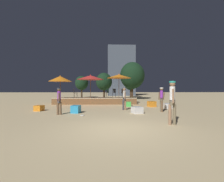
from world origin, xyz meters
name	(u,v)px	position (x,y,z in m)	size (l,w,h in m)	color
ground_plane	(118,129)	(0.00, 0.00, 0.00)	(120.00, 120.00, 0.00)	#D1B784
wooden_deck	(95,101)	(-1.63, 10.11, 0.29)	(8.33, 2.49, 0.66)	brown
patio_umbrella_0	(60,79)	(-5.06, 9.29, 2.55)	(2.28, 2.28, 2.90)	brown
patio_umbrella_1	(119,76)	(0.79, 9.21, 2.81)	(2.44, 2.44, 3.08)	brown
patio_umbrella_2	(90,78)	(-2.03, 8.93, 2.66)	(2.62, 2.62, 2.95)	brown
cube_seat_0	(152,104)	(3.46, 7.04, 0.24)	(0.72, 0.72, 0.48)	orange
cube_seat_1	(128,104)	(1.45, 7.32, 0.21)	(0.63, 0.63, 0.41)	#4CC651
cube_seat_2	(76,109)	(-2.42, 3.90, 0.24)	(0.61, 0.61, 0.49)	#2D9EDB
cube_seat_3	(137,110)	(1.49, 3.65, 0.20)	(0.74, 0.74, 0.41)	white
cube_seat_4	(167,106)	(4.31, 5.80, 0.20)	(0.58, 0.58, 0.40)	white
cube_seat_5	(39,108)	(-5.20, 4.91, 0.19)	(0.63, 0.63, 0.39)	orange
person_0	(59,100)	(-3.30, 3.32, 0.89)	(0.28, 0.48, 1.62)	brown
person_1	(124,98)	(0.86, 5.18, 0.86)	(0.28, 0.46, 1.63)	#3F3F47
person_2	(172,99)	(2.39, 0.57, 1.11)	(0.31, 0.55, 1.90)	#997051
person_3	(161,98)	(3.25, 4.17, 0.92)	(0.44, 0.29, 1.65)	brown
bistro_chair_0	(75,92)	(-3.81, 10.12, 1.21)	(0.40, 0.40, 0.90)	#47474C
bistro_chair_1	(114,92)	(0.36, 10.45, 1.21)	(0.40, 0.41, 0.90)	#2D3338
bistro_chair_2	(107,92)	(-0.39, 10.80, 1.21)	(0.48, 0.48, 0.90)	#1E4C47
bistro_chair_3	(123,92)	(1.32, 10.07, 1.21)	(0.44, 0.44, 0.90)	#47474C
frisbee_disc	(83,115)	(-1.84, 2.94, 0.02)	(0.22, 0.22, 0.03)	white
background_tree_0	(132,76)	(3.29, 16.01, 3.49)	(3.55, 3.55, 5.45)	#3D2B1C
background_tree_1	(104,82)	(-0.84, 16.43, 2.60)	(2.39, 2.39, 3.93)	#3D2B1C
background_tree_2	(82,83)	(-4.77, 20.26, 2.54)	(2.23, 2.23, 3.78)	#3D2B1C
background_tree_3	(131,83)	(3.89, 21.14, 2.69)	(2.49, 2.49, 4.07)	#3D2B1C
distant_building	(121,71)	(2.86, 28.81, 5.58)	(6.08, 4.12, 11.15)	#4C5666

